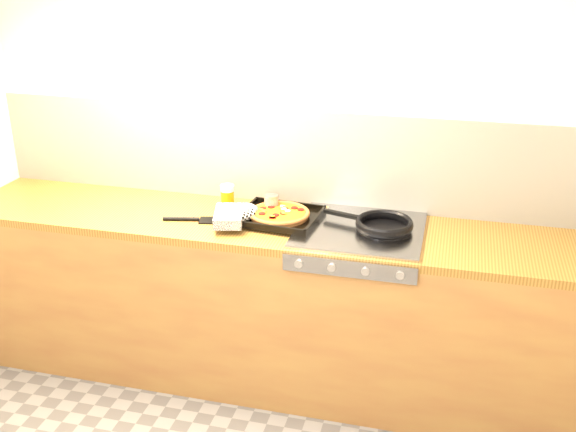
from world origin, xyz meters
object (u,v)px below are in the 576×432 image
(juice_glass, at_px, (228,196))
(tomato_can, at_px, (271,204))
(frying_pan, at_px, (383,225))
(pizza_on_tray, at_px, (266,214))

(juice_glass, bearing_deg, tomato_can, -8.57)
(tomato_can, xyz_separation_m, juice_glass, (-0.25, 0.04, 0.01))
(frying_pan, height_order, tomato_can, tomato_can)
(pizza_on_tray, xyz_separation_m, frying_pan, (0.57, 0.01, -0.00))
(pizza_on_tray, height_order, tomato_can, tomato_can)
(pizza_on_tray, distance_m, frying_pan, 0.57)
(frying_pan, xyz_separation_m, juice_glass, (-0.82, 0.14, 0.02))
(frying_pan, bearing_deg, juice_glass, 170.66)
(tomato_can, height_order, juice_glass, juice_glass)
(pizza_on_tray, height_order, juice_glass, juice_glass)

